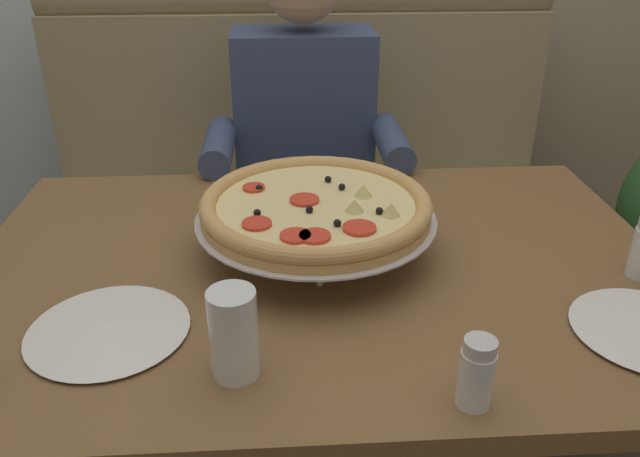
{
  "coord_description": "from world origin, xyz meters",
  "views": [
    {
      "loc": [
        -0.07,
        -1.04,
        1.34
      ],
      "look_at": [
        0.0,
        0.08,
        0.76
      ],
      "focal_mm": 35.4,
      "sensor_mm": 36.0,
      "label": 1
    }
  ],
  "objects_px": {
    "plate_near_right": "(108,327)",
    "drinking_glass": "(234,338)",
    "dining_table": "(321,297)",
    "diner_main": "(304,149)",
    "pizza": "(316,208)",
    "booth_bench": "(303,208)",
    "shaker_parmesan": "(476,378)"
  },
  "relations": [
    {
      "from": "diner_main",
      "to": "pizza",
      "type": "bearing_deg",
      "value": -90.2
    },
    {
      "from": "booth_bench",
      "to": "drinking_glass",
      "type": "height_order",
      "value": "booth_bench"
    },
    {
      "from": "plate_near_right",
      "to": "pizza",
      "type": "bearing_deg",
      "value": 34.57
    },
    {
      "from": "booth_bench",
      "to": "pizza",
      "type": "height_order",
      "value": "booth_bench"
    },
    {
      "from": "booth_bench",
      "to": "dining_table",
      "type": "distance_m",
      "value": 0.96
    },
    {
      "from": "booth_bench",
      "to": "shaker_parmesan",
      "type": "distance_m",
      "value": 1.38
    },
    {
      "from": "booth_bench",
      "to": "diner_main",
      "type": "height_order",
      "value": "diner_main"
    },
    {
      "from": "pizza",
      "to": "shaker_parmesan",
      "type": "xyz_separation_m",
      "value": [
        0.19,
        -0.43,
        -0.05
      ]
    },
    {
      "from": "booth_bench",
      "to": "drinking_glass",
      "type": "distance_m",
      "value": 1.3
    },
    {
      "from": "diner_main",
      "to": "drinking_glass",
      "type": "relative_size",
      "value": 9.15
    },
    {
      "from": "pizza",
      "to": "shaker_parmesan",
      "type": "bearing_deg",
      "value": -66.32
    },
    {
      "from": "dining_table",
      "to": "drinking_glass",
      "type": "bearing_deg",
      "value": -114.79
    },
    {
      "from": "plate_near_right",
      "to": "drinking_glass",
      "type": "xyz_separation_m",
      "value": [
        0.21,
        -0.11,
        0.05
      ]
    },
    {
      "from": "booth_bench",
      "to": "pizza",
      "type": "distance_m",
      "value": 0.98
    },
    {
      "from": "booth_bench",
      "to": "plate_near_right",
      "type": "xyz_separation_m",
      "value": [
        -0.35,
        -1.12,
        0.34
      ]
    },
    {
      "from": "booth_bench",
      "to": "dining_table",
      "type": "relative_size",
      "value": 1.27
    },
    {
      "from": "plate_near_right",
      "to": "diner_main",
      "type": "bearing_deg",
      "value": 67.89
    },
    {
      "from": "pizza",
      "to": "plate_near_right",
      "type": "distance_m",
      "value": 0.43
    },
    {
      "from": "pizza",
      "to": "drinking_glass",
      "type": "bearing_deg",
      "value": -111.4
    },
    {
      "from": "dining_table",
      "to": "pizza",
      "type": "height_order",
      "value": "pizza"
    },
    {
      "from": "booth_bench",
      "to": "dining_table",
      "type": "bearing_deg",
      "value": -90.0
    },
    {
      "from": "booth_bench",
      "to": "shaker_parmesan",
      "type": "height_order",
      "value": "booth_bench"
    },
    {
      "from": "diner_main",
      "to": "shaker_parmesan",
      "type": "height_order",
      "value": "diner_main"
    },
    {
      "from": "dining_table",
      "to": "shaker_parmesan",
      "type": "relative_size",
      "value": 12.58
    },
    {
      "from": "diner_main",
      "to": "pizza",
      "type": "xyz_separation_m",
      "value": [
        -0.0,
        -0.62,
        0.11
      ]
    },
    {
      "from": "booth_bench",
      "to": "pizza",
      "type": "bearing_deg",
      "value": -90.39
    },
    {
      "from": "diner_main",
      "to": "pizza",
      "type": "relative_size",
      "value": 2.77
    },
    {
      "from": "dining_table",
      "to": "drinking_glass",
      "type": "xyz_separation_m",
      "value": [
        -0.14,
        -0.31,
        0.14
      ]
    },
    {
      "from": "plate_near_right",
      "to": "booth_bench",
      "type": "bearing_deg",
      "value": 72.59
    },
    {
      "from": "pizza",
      "to": "dining_table",
      "type": "bearing_deg",
      "value": -81.44
    },
    {
      "from": "shaker_parmesan",
      "to": "drinking_glass",
      "type": "relative_size",
      "value": 0.76
    },
    {
      "from": "booth_bench",
      "to": "shaker_parmesan",
      "type": "relative_size",
      "value": 16.0
    }
  ]
}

